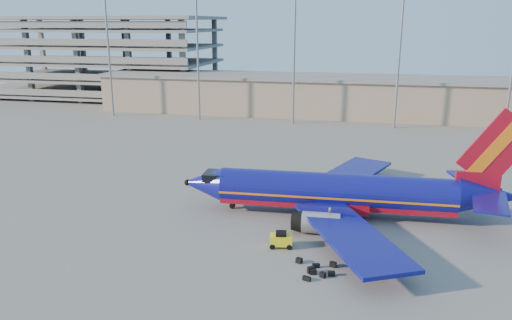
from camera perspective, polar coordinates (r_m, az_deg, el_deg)
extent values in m
plane|color=slate|center=(57.79, 2.38, -4.79)|extent=(220.00, 220.00, 0.00)
cube|color=#9E846D|center=(112.52, 12.81, 6.95)|extent=(120.00, 15.00, 8.00)
cube|color=slate|center=(112.00, 12.94, 9.07)|extent=(122.00, 16.00, 0.60)
cube|color=slate|center=(147.28, -16.72, 7.45)|extent=(60.00, 30.00, 0.70)
cube|color=slate|center=(146.79, -16.85, 9.07)|extent=(60.00, 30.00, 0.70)
cube|color=slate|center=(146.43, -16.98, 10.70)|extent=(60.00, 30.00, 0.70)
cube|color=slate|center=(146.18, -17.11, 12.34)|extent=(60.00, 30.00, 0.70)
cube|color=slate|center=(146.05, -17.25, 13.98)|extent=(60.00, 30.00, 0.70)
cube|color=slate|center=(146.04, -17.35, 15.23)|extent=(62.00, 32.00, 0.80)
cube|color=slate|center=(157.79, -14.69, 11.57)|extent=(1.20, 1.20, 21.00)
cylinder|color=gray|center=(113.47, -16.49, 11.86)|extent=(0.44, 0.44, 28.00)
cylinder|color=gray|center=(105.34, -6.69, 12.14)|extent=(0.44, 0.44, 28.00)
cylinder|color=gray|center=(100.60, 4.38, 12.04)|extent=(0.44, 0.44, 28.00)
cylinder|color=gray|center=(99.71, 16.06, 11.46)|extent=(0.44, 0.44, 28.00)
cylinder|color=navy|center=(53.65, 9.05, -3.49)|extent=(24.62, 4.89, 3.77)
cube|color=maroon|center=(53.97, 9.00, -4.46)|extent=(24.59, 4.18, 1.33)
cube|color=orange|center=(53.74, 9.04, -3.75)|extent=(24.62, 4.93, 0.22)
cone|color=navy|center=(55.64, -5.93, -2.68)|extent=(4.45, 3.96, 3.77)
cube|color=black|center=(55.01, -4.63, -1.80)|extent=(2.57, 2.76, 0.82)
cone|color=navy|center=(55.48, 24.65, -3.73)|extent=(5.47, 4.01, 3.77)
cube|color=maroon|center=(54.86, 23.99, -2.35)|extent=(4.30, 0.76, 2.24)
cube|color=maroon|center=(54.34, 25.85, 1.19)|extent=(7.49, 0.67, 8.14)
cube|color=orange|center=(54.28, 25.65, 1.20)|extent=(4.99, 0.66, 6.38)
cube|color=navy|center=(58.41, 23.51, -2.10)|extent=(4.61, 7.09, 0.22)
cube|color=navy|center=(52.03, 25.20, -4.37)|extent=(4.08, 6.94, 0.22)
cube|color=navy|center=(62.49, 10.59, -1.70)|extent=(10.51, 16.58, 0.36)
cube|color=navy|center=(45.63, 10.70, -8.30)|extent=(11.64, 16.41, 0.36)
cube|color=maroon|center=(54.11, 9.53, -4.89)|extent=(6.29, 4.25, 1.02)
cylinder|color=gray|center=(59.20, 7.91, -3.23)|extent=(3.77, 2.31, 2.14)
cylinder|color=gray|center=(49.27, 7.41, -7.15)|extent=(3.77, 2.31, 2.14)
cylinder|color=gray|center=(55.62, -2.72, -5.01)|extent=(0.26, 0.26, 1.12)
cylinder|color=black|center=(55.70, -2.71, -5.24)|extent=(0.66, 0.28, 0.65)
cylinder|color=black|center=(56.94, 10.55, -4.91)|extent=(0.88, 0.60, 0.86)
cylinder|color=black|center=(52.00, 10.57, -6.93)|extent=(0.88, 0.60, 0.86)
cube|color=yellow|center=(46.45, 2.88, -9.09)|extent=(2.18, 1.46, 0.97)
cube|color=black|center=(46.21, 2.89, -8.44)|extent=(1.12, 1.20, 0.34)
cylinder|color=black|center=(47.14, 1.93, -9.33)|extent=(0.52, 0.25, 0.50)
cylinder|color=black|center=(46.18, 1.89, -9.88)|extent=(0.52, 0.25, 0.50)
cylinder|color=black|center=(47.13, 3.83, -9.36)|extent=(0.52, 0.25, 0.50)
cylinder|color=black|center=(46.17, 3.83, -9.92)|extent=(0.52, 0.25, 0.50)
cube|color=black|center=(42.27, 6.56, -12.57)|extent=(0.60, 0.47, 0.45)
cube|color=black|center=(41.33, 5.80, -13.32)|extent=(0.71, 0.48, 0.35)
cube|color=black|center=(42.24, 8.61, -12.71)|extent=(0.63, 0.48, 0.40)
cube|color=black|center=(42.45, 6.30, -12.37)|extent=(0.69, 0.62, 0.54)
cube|color=black|center=(43.32, 6.87, -11.90)|extent=(0.69, 0.47, 0.38)
cube|color=black|center=(41.94, 7.64, -12.89)|extent=(0.58, 0.55, 0.40)
cube|color=black|center=(43.95, 4.95, -11.37)|extent=(0.62, 0.56, 0.44)
cube|color=black|center=(43.65, 8.79, -11.71)|extent=(0.61, 0.47, 0.44)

